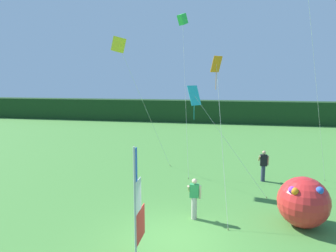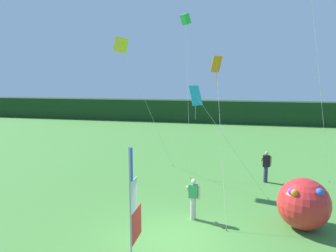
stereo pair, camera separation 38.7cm
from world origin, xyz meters
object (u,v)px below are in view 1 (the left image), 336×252
person_near_banner (194,198)px  kite_green_box_1 (183,20)px  kite_orange_diamond_5 (217,75)px  inflatable_balloon (303,202)px  kite_cyan_diamond_2 (196,99)px  banner_flag (138,209)px  person_mid_field (263,165)px  kite_yellow_box_3 (119,45)px

person_near_banner → kite_green_box_1: 11.09m
kite_orange_diamond_5 → person_near_banner: bearing=-122.6°
inflatable_balloon → kite_cyan_diamond_2: size_ratio=0.37×
kite_green_box_1 → kite_orange_diamond_5: (2.30, -6.15, -3.34)m
banner_flag → person_near_banner: banner_flag is taller
person_mid_field → kite_cyan_diamond_2: (-3.58, -1.66, 3.68)m
person_mid_field → inflatable_balloon: size_ratio=0.90×
kite_green_box_1 → kite_yellow_box_3: kite_green_box_1 is taller
person_mid_field → kite_cyan_diamond_2: bearing=-155.1°
banner_flag → person_mid_field: banner_flag is taller
kite_cyan_diamond_2 → kite_yellow_box_3: size_ratio=0.67×
banner_flag → kite_yellow_box_3: kite_yellow_box_3 is taller
inflatable_balloon → kite_green_box_1: (-5.67, 7.17, 8.11)m
banner_flag → inflatable_balloon: (5.48, 3.49, -0.82)m
kite_orange_diamond_5 → kite_cyan_diamond_2: bearing=113.8°
kite_green_box_1 → kite_cyan_diamond_2: bearing=-71.7°
person_mid_field → inflatable_balloon: inflatable_balloon is taller
person_mid_field → kite_green_box_1: 9.71m
person_near_banner → kite_cyan_diamond_2: (-0.29, 3.55, 3.71)m
person_near_banner → kite_green_box_1: size_ratio=0.18×
person_mid_field → kite_green_box_1: bearing=156.4°
kite_yellow_box_3 → kite_green_box_1: bearing=41.6°
person_near_banner → kite_orange_diamond_5: bearing=57.4°
kite_green_box_1 → person_mid_field: bearing=-23.6°
person_near_banner → kite_yellow_box_3: 9.21m
person_mid_field → kite_orange_diamond_5: bearing=-122.1°
kite_orange_diamond_5 → kite_green_box_1: bearing=110.5°
inflatable_balloon → kite_cyan_diamond_2: kite_cyan_diamond_2 is taller
kite_yellow_box_3 → kite_orange_diamond_5: 6.59m
person_near_banner → kite_orange_diamond_5: (0.76, 1.18, 4.84)m
kite_green_box_1 → kite_cyan_diamond_2: size_ratio=1.80×
kite_cyan_diamond_2 → kite_green_box_1: bearing=108.3°
banner_flag → kite_orange_diamond_5: 6.35m
kite_cyan_diamond_2 → kite_orange_diamond_5: kite_orange_diamond_5 is taller
kite_green_box_1 → kite_orange_diamond_5: kite_green_box_1 is taller
banner_flag → inflatable_balloon: bearing=32.5°
kite_green_box_1 → kite_orange_diamond_5: bearing=-69.5°
person_near_banner → person_mid_field: 6.17m
banner_flag → kite_cyan_diamond_2: kite_cyan_diamond_2 is taller
inflatable_balloon → kite_green_box_1: bearing=128.4°
inflatable_balloon → kite_cyan_diamond_2: 6.66m
inflatable_balloon → kite_orange_diamond_5: bearing=163.2°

